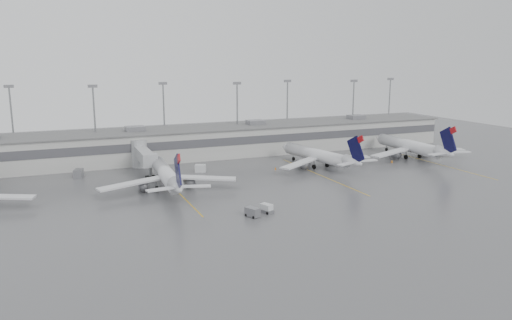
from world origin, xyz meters
name	(u,v)px	position (x,y,z in m)	size (l,w,h in m)	color
ground	(303,212)	(0.00, 0.00, 0.00)	(260.00, 260.00, 0.00)	#4E4E50
terminal	(207,141)	(-0.01, 57.98, 4.17)	(152.00, 17.00, 9.45)	#AFAFA9
light_masts	(201,112)	(0.00, 63.75, 12.03)	(142.40, 8.00, 20.60)	gray
jet_bridge_right	(142,155)	(-20.50, 45.72, 3.87)	(4.00, 17.20, 7.00)	#939597
stand_markings	(252,182)	(0.00, 24.00, 0.01)	(105.25, 40.00, 0.01)	gold
jet_mid_left	(167,175)	(-19.14, 24.75, 3.27)	(28.97, 32.53, 10.52)	silver
jet_mid_right	(320,155)	(21.51, 31.49, 3.16)	(27.61, 31.21, 10.17)	silver
jet_far_right	(412,146)	(51.24, 32.17, 3.39)	(30.09, 33.75, 10.92)	silver
baggage_tug	(266,209)	(-6.24, 2.07, 0.63)	(2.43, 2.93, 1.62)	silver
baggage_cart	(252,212)	(-9.44, 0.87, 0.87)	(2.40, 2.97, 1.67)	slate
gse_uld_b	(200,168)	(-7.83, 38.39, 0.91)	(2.56, 1.71, 1.81)	silver
gse_uld_c	(314,157)	(25.32, 41.12, 0.82)	(2.31, 1.54, 1.64)	silver
gse_loader	(78,173)	(-35.72, 43.92, 0.95)	(1.90, 3.04, 1.90)	slate
cone_b	(154,176)	(-19.50, 36.91, 0.39)	(0.48, 0.48, 0.77)	orange
cone_c	(275,168)	(10.19, 33.62, 0.34)	(0.43, 0.43, 0.68)	orange
cone_d	(392,161)	(42.49, 29.39, 0.39)	(0.49, 0.49, 0.78)	orange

